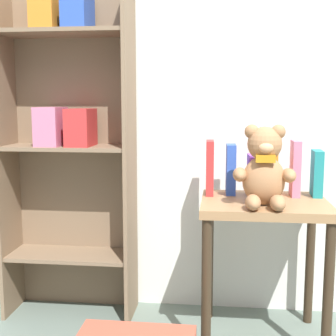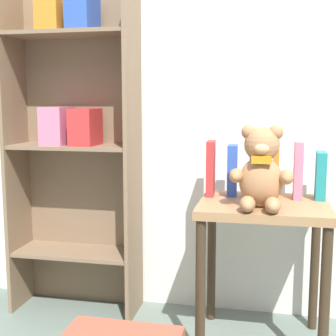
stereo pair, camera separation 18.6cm
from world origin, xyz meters
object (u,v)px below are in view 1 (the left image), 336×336
book_standing_blue (231,169)px  book_standing_purple (252,175)px  book_standing_red (210,168)px  book_standing_orange (274,171)px  bookshelf_side (69,127)px  book_standing_teal (317,173)px  teddy_bear (264,169)px  book_standing_pink (295,168)px  display_table (264,227)px

book_standing_blue → book_standing_purple: size_ratio=1.24×
book_standing_red → book_standing_orange: size_ratio=1.11×
bookshelf_side → book_standing_teal: bookshelf_side is taller
teddy_bear → bookshelf_side: bearing=161.8°
book_standing_purple → book_standing_pink: size_ratio=0.74×
book_standing_purple → book_standing_teal: (0.28, 0.02, 0.01)m
book_standing_teal → teddy_bear: bearing=-135.5°
teddy_bear → book_standing_pink: size_ratio=1.32×
teddy_bear → book_standing_orange: bearing=74.0°
display_table → book_standing_red: book_standing_red is taller
book_standing_teal → book_standing_pink: bearing=-175.3°
book_standing_blue → book_standing_orange: book_standing_blue is taller
book_standing_purple → bookshelf_side: bearing=171.9°
book_standing_red → book_standing_orange: (0.28, 0.01, -0.01)m
teddy_bear → book_standing_red: teddy_bear is taller
display_table → book_standing_red: (-0.23, 0.11, 0.23)m
book_standing_purple → book_standing_orange: book_standing_orange is taller
display_table → book_standing_blue: book_standing_blue is taller
teddy_bear → book_standing_teal: bearing=41.7°
bookshelf_side → book_standing_blue: bookshelf_side is taller
book_standing_purple → book_standing_teal: size_ratio=0.90×
book_standing_red → book_standing_pink: 0.37m
book_standing_teal → book_standing_orange: bearing=-174.0°
display_table → book_standing_pink: (0.14, 0.12, 0.24)m
book_standing_orange → book_standing_pink: 0.09m
display_table → book_standing_orange: 0.25m
teddy_bear → book_standing_orange: size_ratio=1.49×
teddy_bear → display_table: bearing=81.9°
book_standing_red → book_standing_blue: book_standing_red is taller
book_standing_pink → book_standing_teal: size_ratio=1.21×
display_table → book_standing_teal: book_standing_teal is taller
book_standing_purple → book_standing_teal: book_standing_teal is taller
book_standing_red → book_standing_pink: book_standing_pink is taller
teddy_bear → book_standing_blue: (-0.13, 0.22, -0.04)m
book_standing_pink → book_standing_red: bearing=-176.6°
bookshelf_side → book_standing_red: bearing=-7.6°
bookshelf_side → book_standing_purple: bearing=-5.8°
bookshelf_side → book_standing_blue: size_ratio=7.32×
display_table → book_standing_orange: book_standing_orange is taller
display_table → book_standing_blue: (-0.14, 0.13, 0.23)m
teddy_bear → book_standing_purple: (-0.03, 0.20, -0.06)m
book_standing_red → book_standing_pink: bearing=-0.1°
bookshelf_side → book_standing_purple: bookshelf_side is taller
book_standing_purple → book_standing_orange: bearing=0.9°
book_standing_blue → book_standing_purple: 0.10m
bookshelf_side → teddy_bear: (0.89, -0.29, -0.14)m
display_table → book_standing_pink: size_ratio=2.54×
book_standing_orange → book_standing_teal: (0.19, 0.01, -0.01)m
display_table → teddy_bear: teddy_bear is taller
bookshelf_side → book_standing_teal: 1.16m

